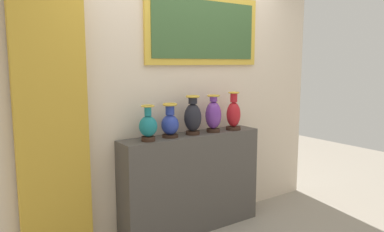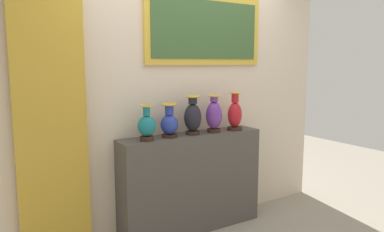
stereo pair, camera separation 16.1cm
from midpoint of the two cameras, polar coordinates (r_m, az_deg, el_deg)
name	(u,v)px [view 2 (the right image)]	position (r m, az deg, el deg)	size (l,w,h in m)	color
ground_plane	(192,229)	(3.83, 1.26, -17.11)	(9.52, 9.52, 0.00)	gray
display_shelf	(192,183)	(3.65, 1.28, -10.27)	(1.46, 0.29, 0.96)	#4C4742
back_wall	(182,73)	(3.64, -0.32, 6.66)	(3.52, 0.14, 3.05)	beige
curtain_gold	(51,128)	(3.08, -19.55, -1.84)	(0.55, 0.08, 2.25)	gold
vase_teal	(147,126)	(3.23, -5.60, -1.50)	(0.16, 0.16, 0.32)	#382319
vase_cobalt	(169,123)	(3.37, -2.16, -1.06)	(0.16, 0.16, 0.31)	#382319
vase_onyx	(193,117)	(3.49, 1.48, -0.10)	(0.16, 0.16, 0.37)	#382319
vase_violet	(214,115)	(3.61, 4.69, 0.13)	(0.16, 0.16, 0.37)	#382319
vase_crimson	(235,114)	(3.75, 7.86, 0.25)	(0.15, 0.15, 0.39)	#382319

